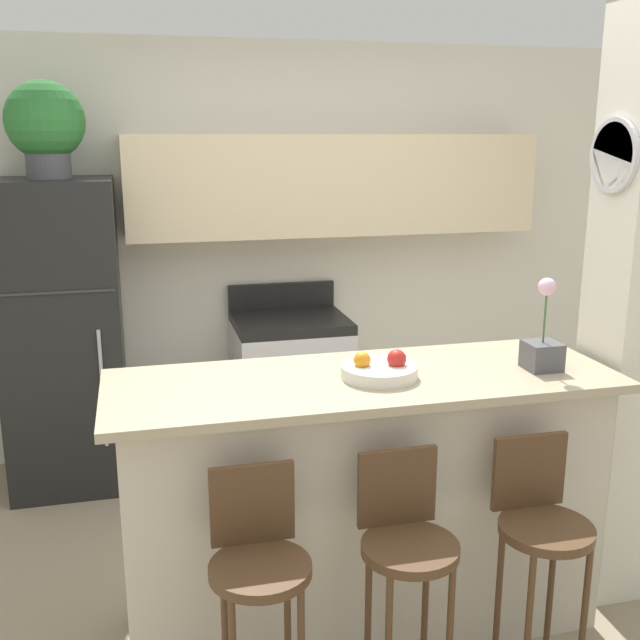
# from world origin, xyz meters

# --- Properties ---
(ground_plane) EXTENTS (14.00, 14.00, 0.00)m
(ground_plane) POSITION_xyz_m (0.00, 0.00, 0.00)
(ground_plane) COLOR gray
(wall_back) EXTENTS (5.60, 0.38, 2.55)m
(wall_back) POSITION_xyz_m (0.14, 1.98, 1.43)
(wall_back) COLOR silver
(wall_back) RESTS_ON ground_plane
(pillar_right) EXTENTS (0.38, 0.32, 2.55)m
(pillar_right) POSITION_xyz_m (1.21, 0.00, 1.28)
(pillar_right) COLOR silver
(pillar_right) RESTS_ON ground_plane
(counter_bar) EXTENTS (1.99, 0.69, 1.09)m
(counter_bar) POSITION_xyz_m (0.00, 0.00, 0.55)
(counter_bar) COLOR beige
(counter_bar) RESTS_ON ground_plane
(refrigerator) EXTENTS (0.65, 0.63, 1.77)m
(refrigerator) POSITION_xyz_m (-1.26, 1.68, 0.88)
(refrigerator) COLOR black
(refrigerator) RESTS_ON ground_plane
(stove_range) EXTENTS (0.69, 0.60, 1.07)m
(stove_range) POSITION_xyz_m (0.06, 1.71, 0.46)
(stove_range) COLOR silver
(stove_range) RESTS_ON ground_plane
(bar_stool_left) EXTENTS (0.33, 0.33, 0.95)m
(bar_stool_left) POSITION_xyz_m (-0.51, -0.50, 0.63)
(bar_stool_left) COLOR #4C331E
(bar_stool_left) RESTS_ON ground_plane
(bar_stool_mid) EXTENTS (0.33, 0.33, 0.95)m
(bar_stool_mid) POSITION_xyz_m (0.00, -0.50, 0.63)
(bar_stool_mid) COLOR #4C331E
(bar_stool_mid) RESTS_ON ground_plane
(bar_stool_right) EXTENTS (0.33, 0.33, 0.95)m
(bar_stool_right) POSITION_xyz_m (0.51, -0.50, 0.63)
(bar_stool_right) COLOR #4C331E
(bar_stool_right) RESTS_ON ground_plane
(potted_plant_on_fridge) EXTENTS (0.42, 0.42, 0.51)m
(potted_plant_on_fridge) POSITION_xyz_m (-1.26, 1.68, 2.05)
(potted_plant_on_fridge) COLOR #4C4C51
(potted_plant_on_fridge) RESTS_ON refrigerator
(orchid_vase) EXTENTS (0.13, 0.13, 0.37)m
(orchid_vase) POSITION_xyz_m (0.72, -0.08, 1.18)
(orchid_vase) COLOR #4C4C51
(orchid_vase) RESTS_ON counter_bar
(fruit_bowl) EXTENTS (0.30, 0.30, 0.11)m
(fruit_bowl) POSITION_xyz_m (0.05, -0.03, 1.12)
(fruit_bowl) COLOR silver
(fruit_bowl) RESTS_ON counter_bar
(trash_bin) EXTENTS (0.28, 0.28, 0.38)m
(trash_bin) POSITION_xyz_m (-0.71, 1.48, 0.19)
(trash_bin) COLOR #59595B
(trash_bin) RESTS_ON ground_plane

